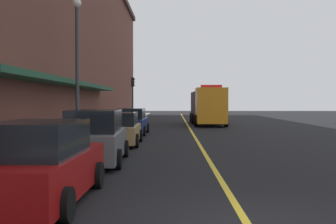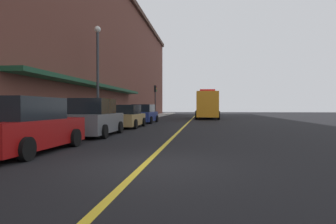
{
  "view_description": "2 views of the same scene",
  "coord_description": "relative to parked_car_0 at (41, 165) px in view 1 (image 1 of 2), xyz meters",
  "views": [
    {
      "loc": [
        -1.29,
        -7.0,
        2.14
      ],
      "look_at": [
        -1.56,
        14.98,
        1.54
      ],
      "focal_mm": 44.05,
      "sensor_mm": 36.0,
      "label": 1
    },
    {
      "loc": [
        1.44,
        -7.12,
        1.41
      ],
      "look_at": [
        -2.03,
        21.55,
        0.95
      ],
      "focal_mm": 31.78,
      "sensor_mm": 36.0,
      "label": 2
    }
  ],
  "objects": [
    {
      "name": "traffic_light_near",
      "position": [
        -1.25,
        32.22,
        2.35
      ],
      "size": [
        0.38,
        0.36,
        4.3
      ],
      "color": "#232326",
      "rests_on": "sidewalk_left"
    },
    {
      "name": "parking_meter_0",
      "position": [
        -1.31,
        8.27,
        0.25
      ],
      "size": [
        0.14,
        0.18,
        1.33
      ],
      "color": "#4C4C51",
      "rests_on": "sidewalk_left"
    },
    {
      "name": "lane_center_stripe",
      "position": [
        4.04,
        23.49,
        -0.8
      ],
      "size": [
        0.16,
        70.0,
        0.01
      ],
      "primitive_type": "cube",
      "color": "gold",
      "rests_on": "ground"
    },
    {
      "name": "parked_car_1",
      "position": [
        0.08,
        5.59,
        0.05
      ],
      "size": [
        2.14,
        4.66,
        1.84
      ],
      "rotation": [
        0.0,
        0.0,
        1.61
      ],
      "color": "#595B60",
      "rests_on": "ground"
    },
    {
      "name": "brick_building_left",
      "position": [
        -7.87,
        22.48,
        6.65
      ],
      "size": [
        10.2,
        64.0,
        14.89
      ],
      "color": "brown",
      "rests_on": "ground"
    },
    {
      "name": "parked_car_2",
      "position": [
        0.16,
        11.51,
        -0.06
      ],
      "size": [
        2.03,
        4.58,
        1.58
      ],
      "rotation": [
        0.0,
        0.0,
        1.59
      ],
      "color": "#A5844C",
      "rests_on": "ground"
    },
    {
      "name": "parking_meter_1",
      "position": [
        -1.31,
        5.22,
        0.25
      ],
      "size": [
        0.14,
        0.18,
        1.33
      ],
      "color": "#4C4C51",
      "rests_on": "sidewalk_left"
    },
    {
      "name": "street_lamp_left",
      "position": [
        -1.91,
        11.46,
        3.59
      ],
      "size": [
        0.44,
        0.44,
        6.94
      ],
      "color": "#33383D",
      "rests_on": "sidewalk_left"
    },
    {
      "name": "utility_truck",
      "position": [
        5.84,
        28.67,
        0.84
      ],
      "size": [
        2.88,
        9.28,
        3.45
      ],
      "rotation": [
        0.0,
        0.0,
        -1.56
      ],
      "color": "orange",
      "rests_on": "ground"
    },
    {
      "name": "parked_car_3",
      "position": [
        0.1,
        17.81,
        -0.02
      ],
      "size": [
        2.04,
        4.78,
        1.67
      ],
      "rotation": [
        0.0,
        0.0,
        1.56
      ],
      "color": "navy",
      "rests_on": "ground"
    },
    {
      "name": "parked_car_0",
      "position": [
        0.0,
        0.0,
        0.0
      ],
      "size": [
        2.03,
        4.67,
        1.72
      ],
      "rotation": [
        0.0,
        0.0,
        1.56
      ],
      "color": "maroon",
      "rests_on": "ground"
    },
    {
      "name": "sidewalk_left",
      "position": [
        -2.16,
        23.49,
        -0.73
      ],
      "size": [
        2.4,
        70.0,
        0.15
      ],
      "primitive_type": "cube",
      "color": "#9E9B93",
      "rests_on": "ground"
    },
    {
      "name": "ground_plane",
      "position": [
        4.04,
        23.49,
        -0.81
      ],
      "size": [
        112.0,
        112.0,
        0.0
      ],
      "primitive_type": "plane",
      "color": "black"
    }
  ]
}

